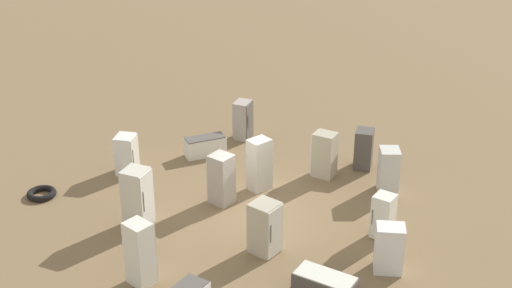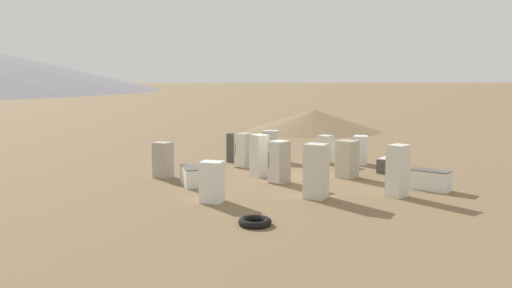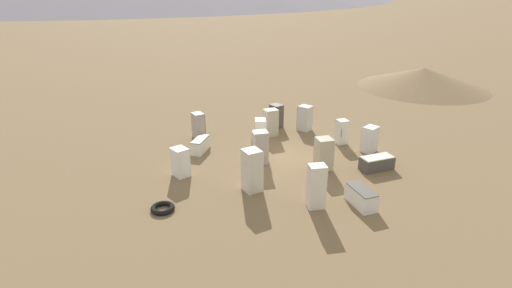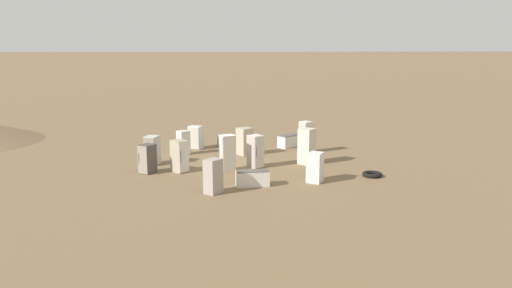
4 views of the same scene
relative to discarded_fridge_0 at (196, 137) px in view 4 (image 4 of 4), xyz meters
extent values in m
plane|color=brown|center=(4.63, 2.42, -0.71)|extent=(1000.00, 1000.00, 0.00)
cube|color=white|center=(-0.02, 0.01, 0.00)|extent=(0.90, 0.97, 1.42)
cube|color=beige|center=(0.28, -0.14, 0.00)|extent=(0.36, 0.69, 1.36)
cylinder|color=#2D2D2D|center=(0.19, -0.39, 0.07)|extent=(0.02, 0.02, 0.50)
cube|color=beige|center=(4.62, 6.10, 0.26)|extent=(1.01, 1.01, 1.93)
cube|color=silver|center=(4.37, 5.83, 0.26)|extent=(0.55, 0.51, 1.86)
cylinder|color=#2D2D2D|center=(4.16, 5.98, 0.36)|extent=(0.02, 0.02, 0.68)
cube|color=silver|center=(3.99, -2.19, 0.07)|extent=(0.92, 0.86, 1.55)
cube|color=gray|center=(4.35, -2.32, 0.07)|extent=(0.25, 0.59, 1.49)
cylinder|color=#2D2D2D|center=(4.30, -2.54, 0.15)|extent=(0.02, 0.02, 0.54)
cube|color=#B2A88E|center=(2.01, 2.92, 0.09)|extent=(1.03, 1.03, 1.59)
cube|color=beige|center=(1.68, 2.71, 0.09)|extent=(0.42, 0.62, 1.53)
cylinder|color=#2D2D2D|center=(1.52, 2.92, 0.17)|extent=(0.02, 0.02, 0.56)
cube|color=white|center=(-0.05, 5.89, -0.35)|extent=(1.47, 1.62, 0.72)
cube|color=#56514C|center=(-0.05, 5.89, 0.04)|extent=(1.41, 1.55, 0.04)
cube|color=#A89E93|center=(5.13, 3.26, 0.15)|extent=(0.92, 0.91, 1.71)
cube|color=beige|center=(5.43, 3.46, 0.15)|extent=(0.37, 0.54, 1.64)
cylinder|color=#2D2D2D|center=(5.58, 3.29, 0.23)|extent=(0.02, 0.02, 0.60)
cube|color=#4C4742|center=(5.82, -2.22, 0.02)|extent=(0.94, 0.91, 1.46)
cube|color=gray|center=(6.13, -2.43, 0.02)|extent=(0.36, 0.51, 1.40)
cylinder|color=#2D2D2D|center=(6.04, -2.62, 0.09)|extent=(0.02, 0.02, 0.51)
cube|color=#B2A88E|center=(5.72, -0.65, 0.10)|extent=(0.96, 0.95, 1.62)
cube|color=silver|center=(6.01, -0.39, 0.10)|extent=(0.42, 0.48, 1.56)
cylinder|color=#2D2D2D|center=(6.18, -0.54, 0.18)|extent=(0.02, 0.02, 0.57)
cube|color=silver|center=(1.71, 6.60, 0.23)|extent=(0.87, 0.82, 1.87)
cube|color=#BCB7AD|center=(1.85, 6.33, 0.23)|extent=(0.59, 0.35, 1.80)
cylinder|color=#2D2D2D|center=(1.66, 6.19, 0.32)|extent=(0.02, 0.02, 0.66)
cube|color=#4C4742|center=(-0.50, 2.16, -0.40)|extent=(1.73, 1.60, 0.63)
cube|color=silver|center=(-0.50, 2.16, -0.06)|extent=(1.66, 1.54, 0.04)
cube|color=#A89E93|center=(9.65, 1.04, 0.05)|extent=(0.90, 0.89, 1.51)
cube|color=#56514C|center=(9.46, 0.81, 0.05)|extent=(0.55, 0.48, 1.45)
cylinder|color=#2D2D2D|center=(9.25, 0.95, 0.13)|extent=(0.02, 0.02, 0.53)
cube|color=silver|center=(8.69, 2.82, -0.37)|extent=(0.68, 1.53, 0.68)
cube|color=#56514C|center=(8.69, 2.82, -0.01)|extent=(0.65, 1.47, 0.04)
cube|color=beige|center=(5.60, 1.81, 0.20)|extent=(0.76, 0.84, 1.82)
cube|color=silver|center=(5.73, 1.46, 0.20)|extent=(0.51, 0.22, 1.75)
cylinder|color=#2D2D2D|center=(5.55, 1.37, 0.29)|extent=(0.02, 0.02, 0.64)
cube|color=white|center=(8.28, 5.80, 0.00)|extent=(0.95, 0.91, 1.41)
cube|color=beige|center=(8.11, 5.52, 0.00)|extent=(0.63, 0.39, 1.35)
cylinder|color=#2D2D2D|center=(7.87, 5.62, 0.07)|extent=(0.02, 0.02, 0.49)
cube|color=silver|center=(1.57, -0.68, -0.01)|extent=(0.81, 0.81, 1.40)
cube|color=silver|center=(1.39, -0.43, -0.01)|extent=(0.48, 0.36, 1.35)
cylinder|color=#2D2D2D|center=(1.54, -0.28, 0.06)|extent=(0.02, 0.02, 0.49)
torus|color=black|center=(7.51, 8.80, -0.61)|extent=(0.97, 0.97, 0.20)
camera|label=1|loc=(-14.32, 8.97, 11.03)|focal=50.00mm
camera|label=2|loc=(10.84, 22.36, 3.48)|focal=35.00mm
camera|label=3|loc=(-0.41, 20.82, 7.90)|focal=28.00mm
camera|label=4|loc=(30.54, 1.02, 5.58)|focal=35.00mm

